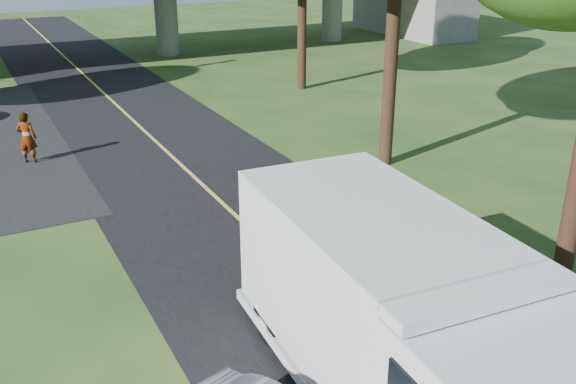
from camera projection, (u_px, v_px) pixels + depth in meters
ground at (395, 364)px, 11.71m from camera, size 120.00×120.00×0.00m
road at (202, 185)px, 19.90m from camera, size 7.00×90.00×0.02m
lane_line at (202, 184)px, 19.90m from camera, size 0.12×90.00×0.01m
step_van at (397, 315)px, 10.09m from camera, size 3.26×7.75×3.19m
pedestrian at (27, 138)px, 21.48m from camera, size 0.77×0.67×1.76m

